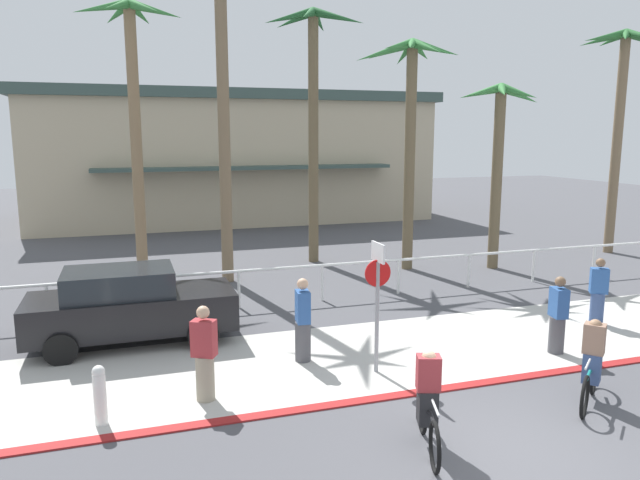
{
  "coord_description": "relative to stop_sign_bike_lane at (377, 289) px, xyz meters",
  "views": [
    {
      "loc": [
        -5.09,
        -6.8,
        4.55
      ],
      "look_at": [
        -0.88,
        6.0,
        2.18
      ],
      "focal_mm": 33.59,
      "sensor_mm": 36.0,
      "label": 1
    }
  ],
  "objects": [
    {
      "name": "ground_plane",
      "position": [
        0.62,
        6.69,
        -1.68
      ],
      "size": [
        80.0,
        80.0,
        0.0
      ],
      "primitive_type": "plane",
      "color": "#4C4C51"
    },
    {
      "name": "sidewalk_strip",
      "position": [
        0.62,
        0.89,
        -1.67
      ],
      "size": [
        44.0,
        4.0,
        0.02
      ],
      "primitive_type": "cube",
      "color": "beige",
      "rests_on": "ground"
    },
    {
      "name": "curb_paint",
      "position": [
        0.62,
        -1.11,
        -1.66
      ],
      "size": [
        44.0,
        0.24,
        0.03
      ],
      "primitive_type": "cube",
      "color": "maroon",
      "rests_on": "ground"
    },
    {
      "name": "building_backdrop",
      "position": [
        1.24,
        23.26,
        1.72
      ],
      "size": [
        20.91,
        10.56,
        6.75
      ],
      "color": "#BCAD8E",
      "rests_on": "ground"
    },
    {
      "name": "rail_fence",
      "position": [
        0.62,
        5.19,
        -0.84
      ],
      "size": [
        28.03,
        0.08,
        1.04
      ],
      "color": "white",
      "rests_on": "ground"
    },
    {
      "name": "stop_sign_bike_lane",
      "position": [
        0.0,
        0.0,
        0.0
      ],
      "size": [
        0.52,
        0.56,
        2.56
      ],
      "color": "gray",
      "rests_on": "ground"
    },
    {
      "name": "bollard_1",
      "position": [
        -5.0,
        -0.61,
        -1.16
      ],
      "size": [
        0.2,
        0.2,
        1.0
      ],
      "color": "white",
      "rests_on": "ground"
    },
    {
      "name": "palm_tree_2",
      "position": [
        -4.01,
        10.13,
        4.47
      ],
      "size": [
        3.3,
        2.84,
        8.69
      ],
      "color": "#846B4C",
      "rests_on": "ground"
    },
    {
      "name": "palm_tree_3",
      "position": [
        -1.5,
        8.25,
        5.43
      ],
      "size": [
        3.02,
        3.74,
        9.95
      ],
      "color": "#756047",
      "rests_on": "ground"
    },
    {
      "name": "palm_tree_4",
      "position": [
        1.99,
        10.3,
        4.68
      ],
      "size": [
        3.65,
        3.11,
        8.84
      ],
      "color": "brown",
      "rests_on": "ground"
    },
    {
      "name": "palm_tree_5",
      "position": [
        4.67,
        8.19,
        4.19
      ],
      "size": [
        3.57,
        3.43,
        7.64
      ],
      "color": "brown",
      "rests_on": "ground"
    },
    {
      "name": "palm_tree_6",
      "position": [
        7.58,
        7.34,
        2.88
      ],
      "size": [
        2.75,
        2.81,
        6.24
      ],
      "color": "brown",
      "rests_on": "ground"
    },
    {
      "name": "palm_tree_7",
      "position": [
        13.52,
        8.28,
        4.65
      ],
      "size": [
        3.83,
        3.32,
        8.42
      ],
      "color": "#756047",
      "rests_on": "ground"
    },
    {
      "name": "car_black_1",
      "position": [
        -4.49,
        3.22,
        -0.81
      ],
      "size": [
        4.4,
        2.02,
        1.69
      ],
      "color": "black",
      "rests_on": "ground"
    },
    {
      "name": "cyclist_black_0",
      "position": [
        -0.4,
        -2.81,
        -0.98
      ],
      "size": [
        0.65,
        1.74,
        1.5
      ],
      "color": "black",
      "rests_on": "ground"
    },
    {
      "name": "cyclist_teal_1",
      "position": [
        2.98,
        -2.35,
        -0.98
      ],
      "size": [
        1.43,
        1.22,
        1.5
      ],
      "color": "black",
      "rests_on": "ground"
    },
    {
      "name": "pedestrian_0",
      "position": [
        4.01,
        -0.23,
        -0.91
      ],
      "size": [
        0.38,
        0.45,
        1.67
      ],
      "color": "#4C4C51",
      "rests_on": "ground"
    },
    {
      "name": "pedestrian_1",
      "position": [
        -3.31,
        -0.22,
        -0.89
      ],
      "size": [
        0.48,
        0.44,
        1.7
      ],
      "color": "gray",
      "rests_on": "ground"
    },
    {
      "name": "pedestrian_2",
      "position": [
        6.29,
        1.09,
        -0.92
      ],
      "size": [
        0.48,
        0.44,
        1.64
      ],
      "color": "#384C7A",
      "rests_on": "ground"
    },
    {
      "name": "pedestrian_3",
      "position": [
        -1.19,
        0.99,
        -0.87
      ],
      "size": [
        0.35,
        0.43,
        1.74
      ],
      "color": "#4C4C51",
      "rests_on": "ground"
    }
  ]
}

